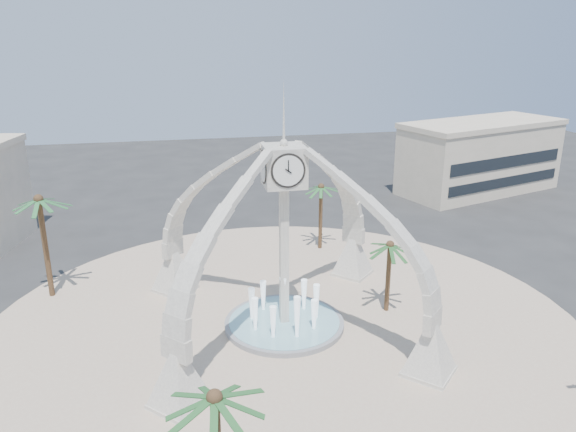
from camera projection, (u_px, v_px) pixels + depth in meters
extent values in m
plane|color=#282828|center=(284.00, 326.00, 37.69)|extent=(140.00, 140.00, 0.00)
cylinder|color=#BDA88D|center=(284.00, 326.00, 37.68)|extent=(40.00, 40.00, 0.06)
cube|color=silver|center=(284.00, 259.00, 36.14)|extent=(0.55, 0.55, 9.80)
cube|color=silver|center=(284.00, 166.00, 34.20)|extent=(2.50, 2.50, 2.50)
cone|color=silver|center=(284.00, 112.00, 33.17)|extent=(0.20, 0.20, 4.00)
cylinder|color=white|center=(288.00, 171.00, 33.00)|extent=(1.84, 0.04, 1.84)
pyramid|color=silver|center=(353.00, 256.00, 45.12)|extent=(3.80, 3.80, 3.20)
pyramid|color=silver|center=(174.00, 271.00, 42.37)|extent=(3.80, 3.80, 3.20)
pyramid|color=silver|center=(178.00, 380.00, 29.24)|extent=(3.80, 3.80, 3.20)
pyramid|color=silver|center=(430.00, 350.00, 31.99)|extent=(3.80, 3.80, 3.20)
cylinder|color=gray|center=(284.00, 324.00, 37.62)|extent=(8.00, 8.00, 0.40)
cylinder|color=#7FB5BE|center=(284.00, 321.00, 37.55)|extent=(7.40, 7.40, 0.04)
cone|color=white|center=(284.00, 299.00, 37.05)|extent=(0.60, 0.60, 3.20)
cube|color=beige|center=(480.00, 159.00, 68.26)|extent=(21.49, 13.79, 8.00)
cube|color=beige|center=(484.00, 124.00, 66.91)|extent=(21.87, 14.17, 0.60)
cylinder|color=brown|center=(388.00, 278.00, 38.97)|extent=(0.34, 0.34, 5.14)
cylinder|color=brown|center=(46.00, 248.00, 40.80)|extent=(0.41, 0.41, 7.68)
cylinder|color=brown|center=(321.00, 217.00, 50.19)|extent=(0.35, 0.35, 5.94)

